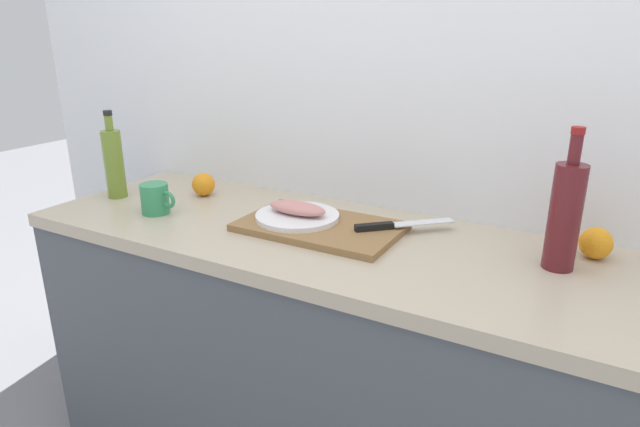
{
  "coord_description": "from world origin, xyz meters",
  "views": [
    {
      "loc": [
        0.57,
        -1.24,
        1.45
      ],
      "look_at": [
        -0.13,
        0.03,
        0.95
      ],
      "focal_mm": 30.31,
      "sensor_mm": 36.0,
      "label": 1
    }
  ],
  "objects_px": {
    "white_plate": "(297,216)",
    "orange_0": "(203,184)",
    "fish_fillet": "(297,208)",
    "wine_bottle": "(565,214)",
    "chef_knife": "(392,225)",
    "olive_oil_bottle": "(114,162)",
    "coffee_mug_0": "(155,199)",
    "cutting_board": "(320,227)"
  },
  "relations": [
    {
      "from": "white_plate",
      "to": "wine_bottle",
      "type": "height_order",
      "value": "wine_bottle"
    },
    {
      "from": "chef_knife",
      "to": "coffee_mug_0",
      "type": "xyz_separation_m",
      "value": [
        -0.71,
        -0.19,
        0.02
      ]
    },
    {
      "from": "chef_knife",
      "to": "wine_bottle",
      "type": "height_order",
      "value": "wine_bottle"
    },
    {
      "from": "chef_knife",
      "to": "olive_oil_bottle",
      "type": "distance_m",
      "value": 0.97
    },
    {
      "from": "fish_fillet",
      "to": "orange_0",
      "type": "height_order",
      "value": "orange_0"
    },
    {
      "from": "cutting_board",
      "to": "fish_fillet",
      "type": "distance_m",
      "value": 0.09
    },
    {
      "from": "coffee_mug_0",
      "to": "cutting_board",
      "type": "bearing_deg",
      "value": 13.11
    },
    {
      "from": "cutting_board",
      "to": "chef_knife",
      "type": "xyz_separation_m",
      "value": [
        0.2,
        0.06,
        0.02
      ]
    },
    {
      "from": "cutting_board",
      "to": "chef_knife",
      "type": "distance_m",
      "value": 0.21
    },
    {
      "from": "wine_bottle",
      "to": "chef_knife",
      "type": "bearing_deg",
      "value": 179.11
    },
    {
      "from": "olive_oil_bottle",
      "to": "orange_0",
      "type": "bearing_deg",
      "value": 32.22
    },
    {
      "from": "cutting_board",
      "to": "olive_oil_bottle",
      "type": "bearing_deg",
      "value": -175.48
    },
    {
      "from": "fish_fillet",
      "to": "chef_knife",
      "type": "height_order",
      "value": "fish_fillet"
    },
    {
      "from": "white_plate",
      "to": "coffee_mug_0",
      "type": "bearing_deg",
      "value": -164.41
    },
    {
      "from": "fish_fillet",
      "to": "chef_knife",
      "type": "distance_m",
      "value": 0.28
    },
    {
      "from": "fish_fillet",
      "to": "wine_bottle",
      "type": "distance_m",
      "value": 0.71
    },
    {
      "from": "white_plate",
      "to": "olive_oil_bottle",
      "type": "xyz_separation_m",
      "value": [
        -0.68,
        -0.06,
        0.09
      ]
    },
    {
      "from": "white_plate",
      "to": "orange_0",
      "type": "height_order",
      "value": "orange_0"
    },
    {
      "from": "orange_0",
      "to": "coffee_mug_0",
      "type": "bearing_deg",
      "value": -91.36
    },
    {
      "from": "wine_bottle",
      "to": "fish_fillet",
      "type": "bearing_deg",
      "value": -175.49
    },
    {
      "from": "coffee_mug_0",
      "to": "orange_0",
      "type": "bearing_deg",
      "value": 88.64
    },
    {
      "from": "cutting_board",
      "to": "coffee_mug_0",
      "type": "distance_m",
      "value": 0.53
    },
    {
      "from": "white_plate",
      "to": "wine_bottle",
      "type": "distance_m",
      "value": 0.72
    },
    {
      "from": "chef_knife",
      "to": "fish_fillet",
      "type": "bearing_deg",
      "value": 149.96
    },
    {
      "from": "fish_fillet",
      "to": "olive_oil_bottle",
      "type": "bearing_deg",
      "value": -174.78
    },
    {
      "from": "cutting_board",
      "to": "white_plate",
      "type": "distance_m",
      "value": 0.08
    },
    {
      "from": "chef_knife",
      "to": "wine_bottle",
      "type": "xyz_separation_m",
      "value": [
        0.43,
        -0.01,
        0.11
      ]
    },
    {
      "from": "cutting_board",
      "to": "white_plate",
      "type": "relative_size",
      "value": 1.85
    },
    {
      "from": "white_plate",
      "to": "orange_0",
      "type": "distance_m",
      "value": 0.45
    },
    {
      "from": "fish_fillet",
      "to": "olive_oil_bottle",
      "type": "relative_size",
      "value": 0.63
    },
    {
      "from": "wine_bottle",
      "to": "coffee_mug_0",
      "type": "height_order",
      "value": "wine_bottle"
    },
    {
      "from": "fish_fillet",
      "to": "wine_bottle",
      "type": "bearing_deg",
      "value": 4.51
    },
    {
      "from": "fish_fillet",
      "to": "wine_bottle",
      "type": "relative_size",
      "value": 0.54
    },
    {
      "from": "white_plate",
      "to": "olive_oil_bottle",
      "type": "distance_m",
      "value": 0.69
    },
    {
      "from": "orange_0",
      "to": "olive_oil_bottle",
      "type": "bearing_deg",
      "value": -147.78
    },
    {
      "from": "olive_oil_bottle",
      "to": "orange_0",
      "type": "distance_m",
      "value": 0.3
    },
    {
      "from": "white_plate",
      "to": "fish_fillet",
      "type": "xyz_separation_m",
      "value": [
        0.0,
        0.0,
        0.03
      ]
    },
    {
      "from": "cutting_board",
      "to": "coffee_mug_0",
      "type": "height_order",
      "value": "coffee_mug_0"
    },
    {
      "from": "cutting_board",
      "to": "olive_oil_bottle",
      "type": "xyz_separation_m",
      "value": [
        -0.76,
        -0.06,
        0.11
      ]
    },
    {
      "from": "wine_bottle",
      "to": "orange_0",
      "type": "bearing_deg",
      "value": 178.08
    },
    {
      "from": "chef_knife",
      "to": "olive_oil_bottle",
      "type": "bearing_deg",
      "value": 144.53
    },
    {
      "from": "wine_bottle",
      "to": "olive_oil_bottle",
      "type": "bearing_deg",
      "value": -175.14
    }
  ]
}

